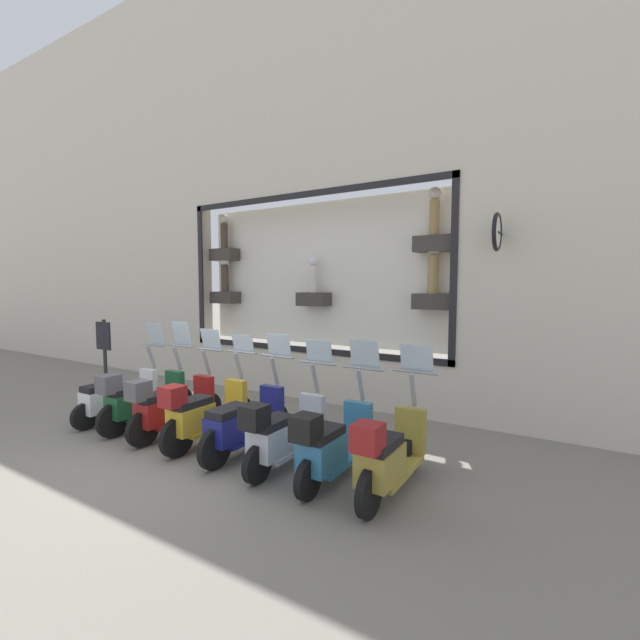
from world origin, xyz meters
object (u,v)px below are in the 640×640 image
(scooter_yellow_4, at_px, (203,414))
(scooter_white_7, at_px, (117,397))
(shop_sign_post, at_px, (105,358))
(scooter_green_6, at_px, (141,400))
(scooter_olive_0, at_px, (388,455))
(scooter_silver_2, at_px, (282,433))
(scooter_teal_1, at_px, (331,444))
(scooter_red_5, at_px, (170,407))
(scooter_navy_3, at_px, (243,424))

(scooter_yellow_4, distance_m, scooter_white_7, 2.17)
(shop_sign_post, bearing_deg, scooter_green_6, -107.46)
(scooter_olive_0, distance_m, scooter_silver_2, 1.45)
(scooter_teal_1, distance_m, scooter_red_5, 2.89)
(scooter_silver_2, height_order, scooter_red_5, scooter_red_5)
(scooter_yellow_4, bearing_deg, scooter_teal_1, -90.31)
(scooter_navy_3, distance_m, scooter_red_5, 1.45)
(scooter_navy_3, bearing_deg, scooter_silver_2, -95.55)
(scooter_silver_2, xyz_separation_m, scooter_white_7, (0.06, 3.61, -0.05))
(scooter_olive_0, distance_m, scooter_teal_1, 0.72)
(scooter_olive_0, xyz_separation_m, scooter_navy_3, (0.06, 2.17, -0.04))
(scooter_olive_0, height_order, shop_sign_post, shop_sign_post)
(scooter_olive_0, distance_m, scooter_white_7, 5.06)
(scooter_yellow_4, height_order, scooter_white_7, scooter_white_7)
(scooter_white_7, xyz_separation_m, shop_sign_post, (0.57, 1.25, 0.49))
(scooter_teal_1, bearing_deg, scooter_green_6, 89.79)
(scooter_olive_0, height_order, scooter_white_7, scooter_white_7)
(scooter_white_7, bearing_deg, scooter_green_6, -94.00)
(scooter_teal_1, bearing_deg, scooter_navy_3, 87.23)
(scooter_olive_0, xyz_separation_m, scooter_red_5, (0.00, 3.61, 0.00))
(scooter_red_5, xyz_separation_m, scooter_white_7, (0.06, 1.45, -0.06))
(scooter_navy_3, bearing_deg, shop_sign_post, 82.23)
(scooter_red_5, bearing_deg, scooter_navy_3, -87.58)
(scooter_teal_1, distance_m, scooter_silver_2, 0.72)
(scooter_silver_2, xyz_separation_m, scooter_yellow_4, (0.01, 1.45, 0.02))
(scooter_olive_0, bearing_deg, scooter_yellow_4, 89.93)
(scooter_navy_3, relative_size, scooter_red_5, 1.00)
(scooter_yellow_4, bearing_deg, scooter_olive_0, -90.07)
(scooter_navy_3, xyz_separation_m, shop_sign_post, (0.57, 4.14, 0.47))
(scooter_olive_0, bearing_deg, scooter_green_6, 89.93)
(scooter_green_6, xyz_separation_m, shop_sign_post, (0.62, 1.98, 0.42))
(scooter_silver_2, distance_m, shop_sign_post, 4.93)
(scooter_yellow_4, xyz_separation_m, shop_sign_post, (0.62, 3.42, 0.42))
(scooter_yellow_4, xyz_separation_m, scooter_green_6, (0.00, 1.45, 0.00))
(scooter_red_5, relative_size, shop_sign_post, 1.07)
(scooter_teal_1, distance_m, scooter_white_7, 4.34)
(scooter_olive_0, relative_size, scooter_teal_1, 1.01)
(scooter_green_6, bearing_deg, scooter_olive_0, -90.07)
(scooter_teal_1, bearing_deg, scooter_silver_2, 90.02)
(scooter_silver_2, bearing_deg, scooter_navy_3, 84.45)
(scooter_olive_0, xyz_separation_m, scooter_teal_1, (-0.01, 0.72, -0.02))
(scooter_olive_0, bearing_deg, shop_sign_post, 84.33)
(scooter_green_6, distance_m, shop_sign_post, 2.11)
(scooter_teal_1, xyz_separation_m, scooter_navy_3, (0.07, 1.45, -0.02))
(scooter_teal_1, relative_size, scooter_white_7, 1.00)
(scooter_navy_3, xyz_separation_m, scooter_yellow_4, (-0.06, 0.72, 0.04))
(scooter_green_6, bearing_deg, scooter_teal_1, -90.21)
(scooter_teal_1, xyz_separation_m, scooter_red_5, (0.01, 2.89, 0.02))
(scooter_red_5, bearing_deg, scooter_silver_2, -90.24)
(scooter_olive_0, relative_size, scooter_green_6, 1.00)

